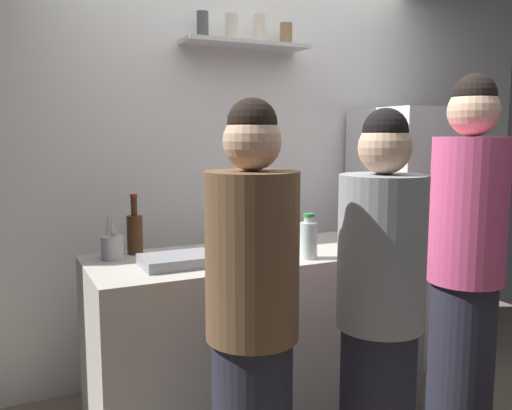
{
  "coord_description": "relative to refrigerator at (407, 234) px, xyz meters",
  "views": [
    {
      "loc": [
        -1.43,
        -1.95,
        1.51
      ],
      "look_at": [
        -0.24,
        0.51,
        1.15
      ],
      "focal_mm": 37.91,
      "sensor_mm": 36.0,
      "label": 1
    }
  ],
  "objects": [
    {
      "name": "refrigerator",
      "position": [
        0.0,
        0.0,
        0.0
      ],
      "size": [
        0.59,
        0.67,
        1.68
      ],
      "color": "white",
      "rests_on": "ground"
    },
    {
      "name": "water_bottle_plastic",
      "position": [
        -1.12,
        -0.56,
        0.16
      ],
      "size": [
        0.09,
        0.09,
        0.23
      ],
      "color": "silver",
      "rests_on": "counter"
    },
    {
      "name": "person_pink_top",
      "position": [
        -0.57,
        -1.04,
        0.05
      ],
      "size": [
        0.34,
        0.34,
        1.77
      ],
      "rotation": [
        0.0,
        0.0,
        3.84
      ],
      "color": "#262633",
      "rests_on": "ground"
    },
    {
      "name": "wine_bottle_green_glass",
      "position": [
        -0.77,
        -0.42,
        0.16
      ],
      "size": [
        0.07,
        0.07,
        0.27
      ],
      "color": "#19471E",
      "rests_on": "counter"
    },
    {
      "name": "wine_bottle_amber_glass",
      "position": [
        -1.87,
        -0.09,
        0.17
      ],
      "size": [
        0.08,
        0.08,
        0.31
      ],
      "color": "#472814",
      "rests_on": "counter"
    },
    {
      "name": "baking_pan",
      "position": [
        -1.75,
        -0.43,
        0.09
      ],
      "size": [
        0.34,
        0.24,
        0.05
      ],
      "primitive_type": "cube",
      "color": "gray",
      "rests_on": "counter"
    },
    {
      "name": "back_wall_assembly",
      "position": [
        -1.06,
        0.4,
        0.47
      ],
      "size": [
        4.8,
        0.32,
        2.6
      ],
      "color": "white",
      "rests_on": "ground"
    },
    {
      "name": "wine_bottle_pale_glass",
      "position": [
        -0.99,
        -0.17,
        0.19
      ],
      "size": [
        0.08,
        0.08,
        0.33
      ],
      "color": "#B2BFB2",
      "rests_on": "counter"
    },
    {
      "name": "utensil_holder",
      "position": [
        -2.0,
        -0.16,
        0.12
      ],
      "size": [
        0.11,
        0.11,
        0.22
      ],
      "color": "#B2B2B7",
      "rests_on": "counter"
    },
    {
      "name": "wine_bottle_dark_glass",
      "position": [
        -0.68,
        -0.32,
        0.17
      ],
      "size": [
        0.07,
        0.07,
        0.29
      ],
      "color": "black",
      "rests_on": "counter"
    },
    {
      "name": "counter",
      "position": [
        -1.3,
        -0.34,
        -0.39
      ],
      "size": [
        1.7,
        0.68,
        0.9
      ],
      "primitive_type": "cube",
      "color": "#B7B2A8",
      "rests_on": "ground"
    },
    {
      "name": "person_grey_hoodie",
      "position": [
        -1.16,
        -1.17,
        -0.05
      ],
      "size": [
        0.34,
        0.34,
        1.61
      ],
      "rotation": [
        0.0,
        0.0,
        5.61
      ],
      "color": "#262633",
      "rests_on": "ground"
    },
    {
      "name": "person_brown_jacket",
      "position": [
        -1.68,
        -1.09,
        -0.03
      ],
      "size": [
        0.34,
        0.34,
        1.64
      ],
      "rotation": [
        0.0,
        0.0,
        6.07
      ],
      "color": "#262633",
      "rests_on": "ground"
    }
  ]
}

